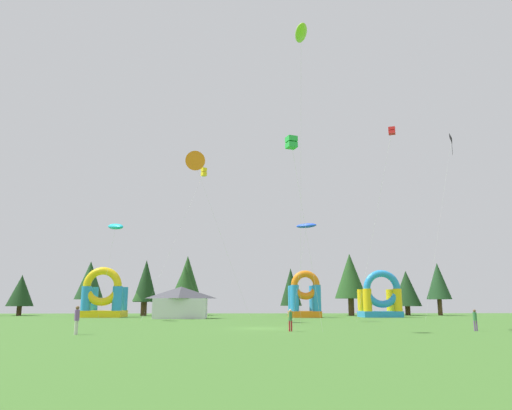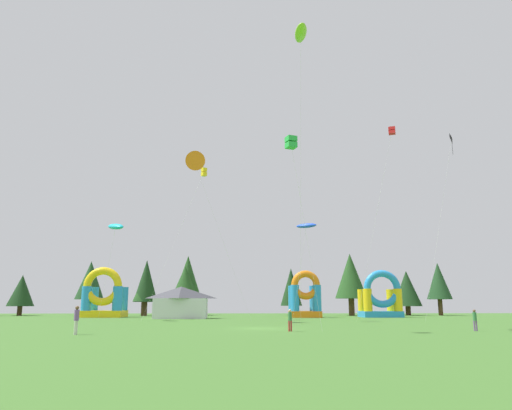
% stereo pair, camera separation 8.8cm
% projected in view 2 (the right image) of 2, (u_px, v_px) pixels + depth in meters
% --- Properties ---
extents(ground_plane, '(120.00, 120.00, 0.00)m').
position_uv_depth(ground_plane, '(261.00, 329.00, 38.55)').
color(ground_plane, '#3D6B28').
extents(kite_yellow_box, '(6.79, 5.03, 19.35)m').
position_uv_depth(kite_yellow_box, '(204.00, 173.00, 62.78)').
color(kite_yellow_box, yellow).
rests_on(kite_yellow_box, ground_plane).
extents(kite_lime_parafoil, '(1.59, 11.96, 25.35)m').
position_uv_depth(kite_lime_parafoil, '(301.00, 33.00, 41.52)').
color(kite_lime_parafoil, '#8CD826').
rests_on(kite_lime_parafoil, ground_plane).
extents(kite_black_diamond, '(5.74, 1.25, 22.78)m').
position_uv_depth(kite_black_diamond, '(452.00, 140.00, 60.20)').
color(kite_black_diamond, black).
rests_on(kite_black_diamond, ground_plane).
extents(kite_cyan_parafoil, '(3.72, 4.48, 11.78)m').
position_uv_depth(kite_cyan_parafoil, '(116.00, 227.00, 57.99)').
color(kite_cyan_parafoil, '#19B7CC').
rests_on(kite_cyan_parafoil, ground_plane).
extents(kite_blue_parafoil, '(3.02, 2.38, 11.21)m').
position_uv_depth(kite_blue_parafoil, '(306.00, 226.00, 55.88)').
color(kite_blue_parafoil, blue).
rests_on(kite_blue_parafoil, ground_plane).
extents(kite_green_box, '(2.58, 1.23, 14.27)m').
position_uv_depth(kite_green_box, '(291.00, 143.00, 36.06)').
color(kite_green_box, green).
rests_on(kite_green_box, ground_plane).
extents(kite_red_box, '(4.99, 2.29, 21.64)m').
position_uv_depth(kite_red_box, '(392.00, 131.00, 54.68)').
color(kite_red_box, red).
rests_on(kite_red_box, ground_plane).
extents(kite_orange_delta, '(7.92, 2.74, 19.16)m').
position_uv_depth(kite_orange_delta, '(195.00, 162.00, 54.94)').
color(kite_orange_delta, orange).
rests_on(kite_orange_delta, ground_plane).
extents(person_near_camera, '(0.27, 0.27, 1.57)m').
position_uv_depth(person_near_camera, '(290.00, 318.00, 34.72)').
color(person_near_camera, '#B21E26').
rests_on(person_near_camera, ground_plane).
extents(person_midfield, '(0.32, 0.32, 1.54)m').
position_uv_depth(person_midfield, '(475.00, 318.00, 35.13)').
color(person_midfield, '#724C8C').
rests_on(person_midfield, ground_plane).
extents(person_far_side, '(0.39, 0.39, 1.82)m').
position_uv_depth(person_far_side, '(77.00, 318.00, 31.12)').
color(person_far_side, silver).
rests_on(person_far_side, ground_plane).
extents(inflatable_red_slide, '(4.37, 4.33, 6.61)m').
position_uv_depth(inflatable_red_slide, '(305.00, 299.00, 69.15)').
color(inflatable_red_slide, orange).
rests_on(inflatable_red_slide, ground_plane).
extents(inflatable_orange_dome, '(5.65, 4.47, 6.75)m').
position_uv_depth(inflatable_orange_dome, '(381.00, 300.00, 70.07)').
color(inflatable_orange_dome, '#268CD8').
rests_on(inflatable_orange_dome, ground_plane).
extents(inflatable_blue_arch, '(5.80, 4.94, 7.15)m').
position_uv_depth(inflatable_blue_arch, '(104.00, 299.00, 69.96)').
color(inflatable_blue_arch, yellow).
rests_on(inflatable_blue_arch, ground_plane).
extents(festival_tent, '(6.89, 4.17, 4.20)m').
position_uv_depth(festival_tent, '(181.00, 302.00, 64.49)').
color(festival_tent, silver).
rests_on(festival_tent, ground_plane).
extents(tree_row_2, '(4.31, 4.31, 6.67)m').
position_uv_depth(tree_row_2, '(21.00, 291.00, 80.27)').
color(tree_row_2, '#4C331E').
rests_on(tree_row_2, ground_plane).
extents(tree_row_3, '(4.77, 4.77, 9.05)m').
position_uv_depth(tree_row_3, '(90.00, 281.00, 81.65)').
color(tree_row_3, '#4C331E').
rests_on(tree_row_3, ground_plane).
extents(tree_row_4, '(3.51, 3.51, 6.60)m').
position_uv_depth(tree_row_4, '(144.00, 288.00, 79.12)').
color(tree_row_4, '#4C331E').
rests_on(tree_row_4, ground_plane).
extents(tree_row_5, '(3.87, 3.87, 9.08)m').
position_uv_depth(tree_row_5, '(146.00, 281.00, 79.55)').
color(tree_row_5, '#4C331E').
rests_on(tree_row_5, ground_plane).
extents(tree_row_6, '(5.58, 5.58, 8.23)m').
position_uv_depth(tree_row_6, '(185.00, 286.00, 81.19)').
color(tree_row_6, '#4C331E').
rests_on(tree_row_6, ground_plane).
extents(tree_row_7, '(5.00, 5.00, 10.24)m').
position_uv_depth(tree_row_7, '(188.00, 278.00, 84.38)').
color(tree_row_7, '#4C331E').
rests_on(tree_row_7, ground_plane).
extents(tree_row_8, '(3.74, 3.74, 8.06)m').
position_uv_depth(tree_row_8, '(291.00, 287.00, 84.18)').
color(tree_row_8, '#4C331E').
rests_on(tree_row_8, ground_plane).
extents(tree_row_9, '(5.26, 5.26, 10.21)m').
position_uv_depth(tree_row_9, '(350.00, 276.00, 80.24)').
color(tree_row_9, '#4C331E').
rests_on(tree_row_9, ground_plane).
extents(tree_row_10, '(4.76, 4.76, 7.50)m').
position_uv_depth(tree_row_10, '(407.00, 289.00, 82.49)').
color(tree_row_10, '#4C331E').
rests_on(tree_row_10, ground_plane).
extents(tree_row_11, '(4.11, 4.11, 8.80)m').
position_uv_depth(tree_row_11, '(438.00, 281.00, 81.79)').
color(tree_row_11, '#4C331E').
rests_on(tree_row_11, ground_plane).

